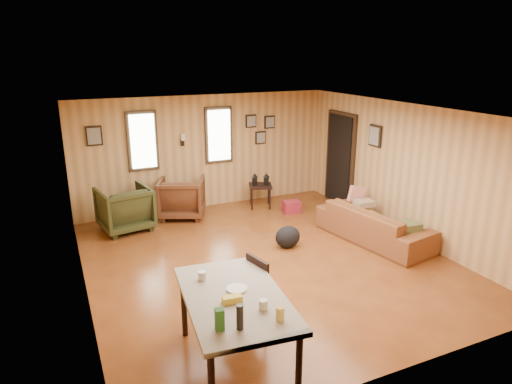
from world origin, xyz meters
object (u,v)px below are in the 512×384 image
recliner_brown (182,196)px  recliner_green (125,206)px  side_table (260,184)px  sofa (374,219)px  end_table (135,209)px  dining_table (235,303)px

recliner_brown → recliner_green: size_ratio=0.97×
recliner_green → side_table: bearing=172.5°
sofa → side_table: 2.73m
sofa → recliner_green: (-3.93, 2.38, 0.04)m
end_table → sofa: bearing=-32.9°
recliner_green → side_table: size_ratio=1.21×
sofa → recliner_green: 4.60m
side_table → sofa: bearing=-67.2°
recliner_brown → side_table: bearing=-160.5°
recliner_brown → side_table: size_ratio=1.17×
recliner_brown → end_table: bearing=35.6°
side_table → end_table: bearing=-178.0°
sofa → recliner_brown: bearing=36.7°
end_table → recliner_green: bearing=-169.0°
dining_table → recliner_brown: bearing=87.1°
recliner_green → side_table: (2.88, 0.13, 0.06)m
end_table → side_table: 2.70m
recliner_brown → dining_table: bearing=104.4°
side_table → recliner_green: bearing=-177.4°
recliner_brown → side_table: (1.70, -0.12, 0.07)m
side_table → dining_table: dining_table is taller
sofa → dining_table: size_ratio=1.22×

